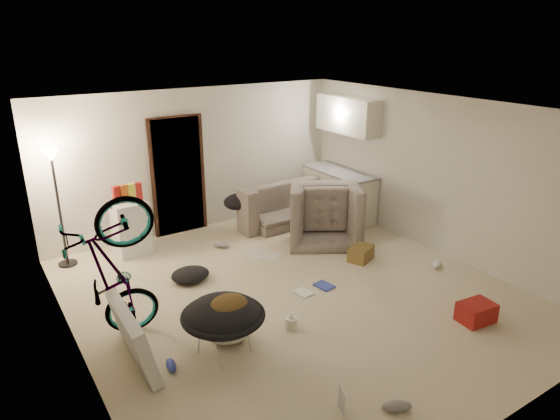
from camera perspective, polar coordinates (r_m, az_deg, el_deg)
floor at (r=6.94m, az=1.55°, el=-9.61°), size 5.50×6.00×0.02m
ceiling at (r=6.11m, az=1.78°, el=11.44°), size 5.50×6.00×0.02m
wall_back at (r=8.95m, az=-9.43°, el=5.67°), size 5.50×0.02×2.50m
wall_front at (r=4.51m, az=24.37°, el=-10.62°), size 5.50×0.02×2.50m
wall_left at (r=5.45m, az=-23.06°, el=-5.13°), size 0.02×6.00×2.50m
wall_right at (r=8.24m, az=17.69°, el=3.75°), size 0.02×6.00×2.50m
doorway at (r=8.82m, az=-11.61°, el=3.78°), size 0.85×0.10×2.04m
door_trim at (r=8.80m, az=-11.54°, el=3.74°), size 0.97×0.04×2.10m
floor_lamp at (r=7.96m, az=-24.31°, el=2.80°), size 0.28×0.28×1.81m
kitchen_counter at (r=9.58m, az=6.76°, el=1.71°), size 0.60×1.50×0.88m
counter_top at (r=9.45m, az=6.88°, el=4.36°), size 0.64×1.54×0.04m
kitchen_uppers at (r=9.31m, az=7.77°, el=10.71°), size 0.38×1.40×0.65m
sofa at (r=9.41m, az=0.39°, el=0.61°), size 2.07×0.86×0.60m
armchair at (r=8.65m, az=4.87°, el=-0.64°), size 1.55×1.50×0.77m
bicycle at (r=6.04m, az=-18.14°, el=-10.19°), size 1.91×1.02×1.05m
book_asset at (r=5.07m, az=7.35°, el=-22.38°), size 0.30×0.26×0.02m
mini_fridge at (r=8.33m, az=-16.68°, el=-1.91°), size 0.52×0.52×0.87m
snack_box_0 at (r=8.10m, az=-18.22°, el=1.58°), size 0.11×0.09×0.30m
snack_box_1 at (r=8.13m, az=-17.41°, el=1.73°), size 0.11×0.09×0.30m
snack_box_2 at (r=8.16m, az=-16.61°, el=1.89°), size 0.11×0.08×0.30m
snack_box_3 at (r=8.19m, az=-15.81°, el=2.03°), size 0.12×0.10×0.30m
saucer_chair at (r=5.63m, az=-6.49°, el=-12.63°), size 0.93×0.93×0.66m
hoodie at (r=5.53m, az=-5.95°, el=-10.90°), size 0.57×0.51×0.22m
sofa_drape at (r=8.87m, az=-4.74°, el=0.97°), size 0.58×0.48×0.28m
tv_box at (r=5.66m, az=-16.44°, el=-13.77°), size 0.29×1.06×0.71m
drink_case_a at (r=7.94m, az=9.23°, el=-4.90°), size 0.48×0.42×0.23m
drink_case_b at (r=6.74m, az=21.52°, el=-10.82°), size 0.46×0.36×0.25m
juicer at (r=6.16m, az=1.30°, el=-12.72°), size 0.14×0.14×0.21m
newspaper at (r=8.05m, az=-1.83°, el=-5.13°), size 0.60×0.64×0.01m
book_blue at (r=7.13m, az=5.07°, el=-8.61°), size 0.23×0.29×0.03m
book_white at (r=6.94m, az=2.70°, el=-9.43°), size 0.22×0.27×0.02m
shoe_0 at (r=9.23m, az=-3.61°, el=-1.48°), size 0.28×0.19×0.09m
shoe_1 at (r=8.34m, az=-6.65°, el=-3.97°), size 0.26×0.30×0.10m
shoe_2 at (r=5.68m, az=-12.34°, el=-16.95°), size 0.13×0.25×0.09m
shoe_3 at (r=5.19m, az=13.21°, el=-20.99°), size 0.31×0.24×0.11m
shoe_4 at (r=8.01m, az=17.48°, el=-5.87°), size 0.30×0.25×0.10m
clothes_lump_a at (r=7.35m, az=-10.23°, el=-7.28°), size 0.57×0.49×0.18m
clothes_lump_b at (r=9.31m, az=-2.67°, el=-1.12°), size 0.60×0.57×0.15m
clothes_lump_c at (r=6.02m, az=-5.86°, el=-13.89°), size 0.56×0.51×0.14m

